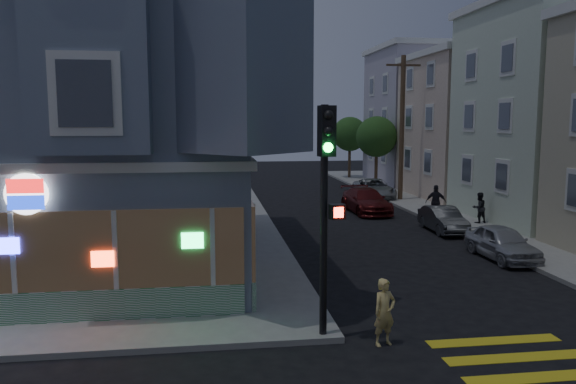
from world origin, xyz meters
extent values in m
cube|color=gray|center=(23.00, 23.00, 0.07)|extent=(24.00, 42.00, 0.15)
cube|color=slate|center=(-6.00, 11.00, 5.65)|extent=(14.00, 14.00, 11.00)
cube|color=silver|center=(-6.00, 11.00, 4.00)|extent=(14.30, 14.30, 0.25)
cylinder|color=white|center=(-4.40, 3.87, 3.40)|extent=(1.00, 0.12, 1.00)
cube|color=#C8AD9A|center=(19.50, 25.00, 4.65)|extent=(12.00, 8.60, 9.00)
cube|color=#AAA2B2|center=(19.50, 34.00, 5.40)|extent=(12.00, 8.60, 10.50)
cylinder|color=#4C3826|center=(12.00, 24.00, 4.65)|extent=(0.30, 0.30, 9.00)
cube|color=#4C3826|center=(12.00, 24.00, 8.55)|extent=(2.20, 0.12, 0.12)
cylinder|color=#4C3826|center=(12.20, 30.00, 1.75)|extent=(0.24, 0.24, 3.20)
sphere|color=#1A4B1B|center=(12.20, 30.00, 3.95)|extent=(3.00, 3.00, 3.00)
cylinder|color=#4C3826|center=(12.20, 38.00, 1.75)|extent=(0.24, 0.24, 3.20)
sphere|color=#1A4B1B|center=(12.20, 38.00, 3.95)|extent=(3.00, 3.00, 3.00)
imported|color=#E7CF76|center=(3.88, 1.80, 0.78)|extent=(0.66, 0.53, 1.57)
imported|color=black|center=(13.00, 15.37, 0.90)|extent=(0.84, 0.71, 1.51)
imported|color=black|center=(11.30, 16.62, 1.03)|extent=(1.11, 0.77, 1.75)
imported|color=#AFB2B7|center=(10.70, 8.96, 0.63)|extent=(1.54, 3.72, 1.26)
imported|color=#393C3E|center=(10.63, 14.16, 0.59)|extent=(1.36, 3.61, 1.18)
imported|color=#5C1515|center=(8.60, 19.96, 0.68)|extent=(2.14, 4.77, 1.36)
imported|color=#979DA1|center=(10.70, 25.44, 0.65)|extent=(2.42, 4.79, 1.30)
cylinder|color=black|center=(2.54, 2.30, 2.83)|extent=(0.17, 0.17, 5.35)
cube|color=black|center=(2.54, 2.06, 4.92)|extent=(0.39, 0.36, 1.12)
sphere|color=black|center=(2.54, 1.89, 5.27)|extent=(0.21, 0.21, 0.21)
sphere|color=black|center=(2.54, 1.89, 4.92)|extent=(0.21, 0.21, 0.21)
sphere|color=#19F23F|center=(2.54, 1.89, 4.56)|extent=(0.21, 0.21, 0.21)
cube|color=black|center=(2.81, 2.11, 3.09)|extent=(0.38, 0.27, 0.34)
cube|color=#FF2614|center=(2.81, 1.99, 3.09)|extent=(0.24, 0.02, 0.24)
cylinder|color=silver|center=(11.30, 16.94, 0.44)|extent=(0.23, 0.23, 0.58)
sphere|color=silver|center=(11.30, 16.94, 0.77)|extent=(0.25, 0.25, 0.25)
cylinder|color=silver|center=(11.30, 16.94, 0.49)|extent=(0.43, 0.12, 0.12)
camera|label=1|loc=(-0.04, -10.18, 5.16)|focal=35.00mm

